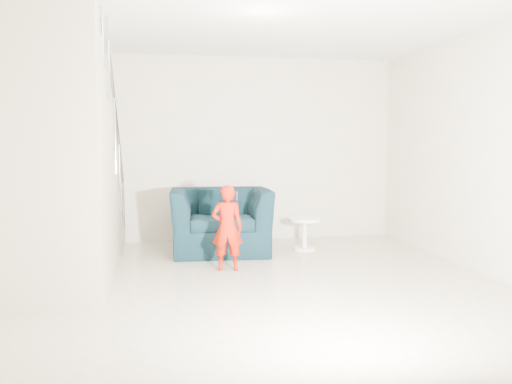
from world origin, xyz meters
TOP-DOWN VIEW (x-y plane):
  - floor at (0.00, 0.00)m, footprint 5.50×5.50m
  - ceiling at (0.00, 0.00)m, footprint 5.50×5.50m
  - back_wall at (0.00, 2.75)m, footprint 5.00×0.00m
  - front_wall at (0.00, -2.75)m, footprint 5.00×0.00m
  - right_wall at (2.50, 0.00)m, footprint 0.00×5.50m
  - armchair at (-0.21, 1.84)m, footprint 1.35×1.20m
  - toddler at (-0.25, 0.79)m, footprint 0.38×0.28m
  - side_table at (0.92, 1.78)m, footprint 0.44×0.44m
  - staircase at (-2.00, 0.55)m, footprint 1.02×3.03m
  - cushion at (-0.29, 2.09)m, footprint 0.37×0.18m
  - throw at (-0.76, 1.76)m, footprint 0.04×0.43m
  - phone at (-0.15, 0.78)m, footprint 0.02×0.05m

SIDE VIEW (x-z plane):
  - floor at x=0.00m, z-range 0.00..0.00m
  - side_table at x=0.92m, z-range 0.07..0.51m
  - armchair at x=-0.21m, z-range 0.00..0.84m
  - toddler at x=-0.25m, z-range 0.00..0.97m
  - throw at x=-0.76m, z-range 0.28..0.77m
  - cushion at x=-0.29m, z-range 0.48..0.84m
  - phone at x=-0.15m, z-range 0.80..0.90m
  - staircase at x=-2.00m, z-range -0.86..2.76m
  - right_wall at x=2.50m, z-range -1.40..4.10m
  - back_wall at x=0.00m, z-range -1.15..3.85m
  - front_wall at x=0.00m, z-range -1.15..3.85m
  - ceiling at x=0.00m, z-range 2.70..2.70m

